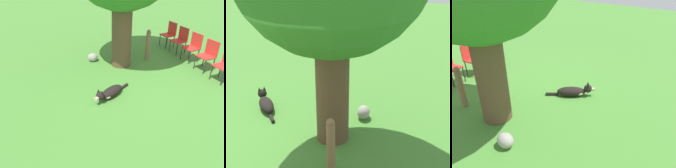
% 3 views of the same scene
% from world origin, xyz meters
% --- Properties ---
extents(ground_plane, '(30.00, 30.00, 0.00)m').
position_xyz_m(ground_plane, '(0.00, 0.00, 0.00)').
color(ground_plane, '#478433').
extents(dog, '(1.01, 0.81, 0.37)m').
position_xyz_m(dog, '(-0.95, -0.75, 0.12)').
color(dog, black).
rests_on(dog, ground_plane).
extents(fence_post, '(0.14, 0.14, 1.00)m').
position_xyz_m(fence_post, '(0.74, 1.21, 0.50)').
color(fence_post, '#846647').
rests_on(fence_post, ground_plane).
extents(red_chair_1, '(0.51, 0.53, 0.90)m').
position_xyz_m(red_chair_1, '(2.19, 0.08, 0.52)').
color(red_chair_1, red).
rests_on(red_chair_1, ground_plane).
extents(red_chair_2, '(0.51, 0.53, 0.90)m').
position_xyz_m(red_chair_2, '(2.12, 0.79, 0.52)').
color(red_chair_2, red).
rests_on(red_chair_2, ground_plane).
extents(red_chair_3, '(0.51, 0.53, 0.90)m').
position_xyz_m(red_chair_3, '(2.05, 1.50, 0.52)').
color(red_chair_3, red).
rests_on(red_chair_3, ground_plane).
extents(red_chair_4, '(0.51, 0.53, 0.90)m').
position_xyz_m(red_chair_4, '(1.98, 2.20, 0.52)').
color(red_chair_4, red).
rests_on(red_chair_4, ground_plane).
extents(garden_rock, '(0.33, 0.26, 0.27)m').
position_xyz_m(garden_rock, '(-1.04, 1.43, 0.14)').
color(garden_rock, gray).
rests_on(garden_rock, ground_plane).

